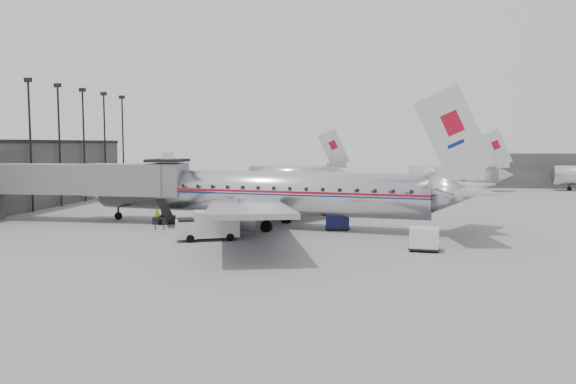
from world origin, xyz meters
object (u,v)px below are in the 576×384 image
Objects in this scene: airliner at (263,193)px; ramp_worker at (157,216)px; baggage_cart_white at (424,239)px; service_van at (208,225)px; baggage_cart_navy at (337,220)px.

ramp_worker is at bearing -171.11° from airliner.
baggage_cart_white is (14.01, -10.03, -2.34)m from airliner.
airliner is at bearing 47.08° from service_van.
baggage_cart_white is at bearing -25.97° from airliner.
service_van is (-3.02, -7.88, -2.00)m from airliner.
baggage_cart_navy is at bearing 0.18° from ramp_worker.
baggage_cart_navy is at bearing 2.67° from airliner.
airliner is at bearing 167.57° from baggage_cart_navy.
ramp_worker is at bearing 111.47° from service_van.
service_van is 2.29× the size of baggage_cart_white.
ramp_worker is (-24.61, 10.17, -0.13)m from baggage_cart_white.
airliner is 17.36× the size of baggage_cart_navy.
airliner is 17.20× the size of baggage_cart_white.
baggage_cart_navy is 1.49× the size of ramp_worker.
ramp_worker is at bearing 171.29° from baggage_cart_navy.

